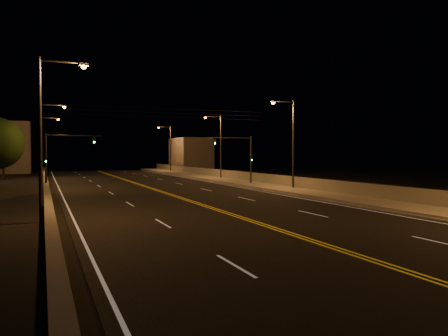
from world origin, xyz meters
name	(u,v)px	position (x,y,z in m)	size (l,w,h in m)	color
ground	(380,263)	(0.00, 0.00, 0.00)	(160.00, 160.00, 0.00)	black
road	(189,201)	(0.00, 20.00, 0.01)	(18.00, 120.00, 0.02)	black
sidewalk	(311,194)	(10.80, 20.00, 0.15)	(3.60, 120.00, 0.30)	gray
curb	(292,195)	(8.93, 20.00, 0.07)	(0.14, 120.00, 0.15)	gray
parapet_wall	(327,185)	(12.45, 20.00, 0.80)	(0.30, 120.00, 1.00)	gray
jersey_barrier	(47,201)	(-9.83, 20.00, 0.42)	(0.45, 120.00, 0.85)	gray
distant_building_right	(191,155)	(16.50, 69.60, 3.22)	(6.00, 10.00, 6.45)	gray
distant_building_left	(6,148)	(-16.00, 74.42, 4.50)	(8.00, 8.00, 9.00)	gray
parapet_rail	(327,179)	(12.45, 20.00, 1.33)	(0.06, 0.06, 120.00)	black
lane_markings	(189,201)	(0.00, 19.93, 0.02)	(17.32, 116.00, 0.00)	silver
streetlight_1	(291,138)	(11.50, 24.48, 4.96)	(2.55, 0.28, 8.52)	#2D2D33
streetlight_2	(219,143)	(11.50, 42.58, 4.96)	(2.55, 0.28, 8.52)	#2D2D33
streetlight_3	(169,145)	(11.50, 67.19, 4.96)	(2.55, 0.28, 8.52)	#2D2D33
streetlight_4	(46,127)	(-9.90, 13.44, 4.96)	(2.55, 0.28, 8.52)	#2D2D33
streetlight_5	(44,139)	(-9.90, 35.76, 4.96)	(2.55, 0.28, 8.52)	#2D2D33
streetlight_6	(44,143)	(-9.90, 53.43, 4.96)	(2.55, 0.28, 8.52)	#2D2D33
traffic_signal_right	(242,154)	(9.92, 31.93, 3.48)	(5.11, 0.31, 5.41)	#2D2D33
traffic_signal_left	(59,154)	(-8.72, 31.93, 3.48)	(5.11, 0.31, 5.41)	#2D2D33
overhead_wires	(158,113)	(0.00, 29.50, 7.40)	(22.00, 0.03, 0.83)	black
tree_2	(3,148)	(-14.98, 54.15, 4.18)	(4.90, 4.90, 6.64)	black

